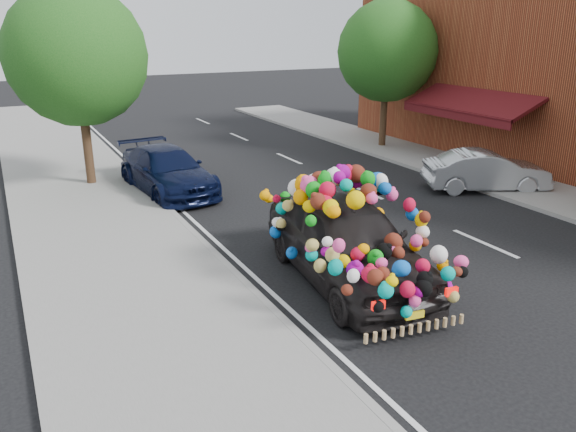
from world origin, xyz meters
The scene contains 10 objects.
ground centered at (0.00, 0.00, 0.00)m, with size 100.00×100.00×0.00m, color black.
sidewalk centered at (-4.30, 0.00, 0.06)m, with size 4.00×60.00×0.12m, color gray.
kerb centered at (-2.35, 0.00, 0.07)m, with size 0.15×60.00×0.13m, color gray.
footpath_far centered at (8.20, 3.00, 0.06)m, with size 3.00×40.00×0.12m, color gray.
lane_markings centered at (3.60, 0.00, 0.01)m, with size 6.00×50.00×0.01m, color silver, non-canonical shape.
tree_near_sidewalk centered at (-3.80, 9.50, 4.02)m, with size 4.20×4.20×6.13m.
tree_far_b centered at (8.00, 10.00, 3.89)m, with size 4.00×4.00×5.90m.
plush_art_car centered at (-0.41, -0.15, 1.21)m, with size 2.96×5.39×2.33m.
navy_sedan centered at (-1.80, 7.73, 0.67)m, with size 1.89×4.64×1.35m, color black.
silver_hatchback centered at (7.00, 3.33, 0.62)m, with size 1.31×3.76×1.24m, color #ACAEB3.
Camera 1 is at (-6.22, -8.80, 4.91)m, focal length 35.00 mm.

